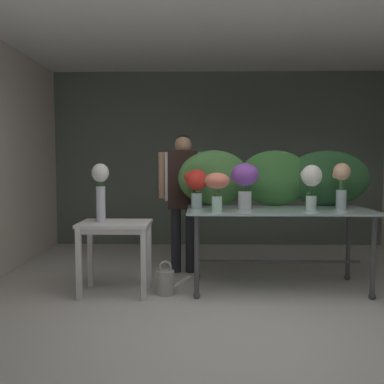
% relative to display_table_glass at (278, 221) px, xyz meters
% --- Properties ---
extents(ground_plane, '(8.44, 8.44, 0.00)m').
position_rel_display_table_glass_xyz_m(ground_plane, '(-0.53, 0.47, -0.71)').
color(ground_plane, beige).
extents(wall_back, '(5.36, 0.12, 2.75)m').
position_rel_display_table_glass_xyz_m(wall_back, '(-0.53, 2.39, 0.66)').
color(wall_back, slate).
rests_on(wall_back, ground).
extents(ceiling_slab, '(5.48, 3.96, 0.12)m').
position_rel_display_table_glass_xyz_m(ceiling_slab, '(-0.53, 0.47, 2.10)').
color(ceiling_slab, silver).
rests_on(ceiling_slab, wall_back).
extents(display_table_glass, '(1.91, 0.88, 0.85)m').
position_rel_display_table_glass_xyz_m(display_table_glass, '(0.00, 0.00, 0.00)').
color(display_table_glass, silver).
rests_on(display_table_glass, ground).
extents(side_table_white, '(0.71, 0.50, 0.73)m').
position_rel_display_table_glass_xyz_m(side_table_white, '(-1.68, -0.20, -0.09)').
color(side_table_white, white).
rests_on(side_table_white, ground).
extents(florist, '(0.59, 0.24, 1.65)m').
position_rel_display_table_glass_xyz_m(florist, '(-1.02, 0.63, 0.31)').
color(florist, '#232328').
rests_on(florist, ground).
extents(foliage_backdrop, '(2.13, 0.25, 0.62)m').
position_rel_display_table_glass_xyz_m(foliage_backdrop, '(-0.01, 0.32, 0.44)').
color(foliage_backdrop, '#477F3D').
rests_on(foliage_backdrop, display_table_glass).
extents(vase_ivory_roses, '(0.21, 0.21, 0.46)m').
position_rel_display_table_glass_xyz_m(vase_ivory_roses, '(0.32, -0.07, 0.43)').
color(vase_ivory_roses, silver).
rests_on(vase_ivory_roses, display_table_glass).
extents(vase_violet_lilies, '(0.29, 0.29, 0.48)m').
position_rel_display_table_glass_xyz_m(vase_violet_lilies, '(-0.36, -0.01, 0.43)').
color(vase_violet_lilies, silver).
rests_on(vase_violet_lilies, display_table_glass).
extents(vase_scarlet_stock, '(0.26, 0.24, 0.41)m').
position_rel_display_table_glass_xyz_m(vase_scarlet_stock, '(-0.86, 0.08, 0.39)').
color(vase_scarlet_stock, silver).
rests_on(vase_scarlet_stock, display_table_glass).
extents(vase_coral_ranunculus, '(0.25, 0.25, 0.39)m').
position_rel_display_table_glass_xyz_m(vase_coral_ranunculus, '(-0.65, -0.26, 0.39)').
color(vase_coral_ranunculus, silver).
rests_on(vase_coral_ranunculus, display_table_glass).
extents(vase_peach_anemones, '(0.19, 0.18, 0.48)m').
position_rel_display_table_glass_xyz_m(vase_peach_anemones, '(0.65, 0.03, 0.42)').
color(vase_peach_anemones, silver).
rests_on(vase_peach_anemones, display_table_glass).
extents(vase_white_roses_tall, '(0.17, 0.17, 0.59)m').
position_rel_display_table_glass_xyz_m(vase_white_roses_tall, '(-1.82, -0.20, 0.36)').
color(vase_white_roses_tall, silver).
rests_on(vase_white_roses_tall, side_table_white).
extents(watering_can, '(0.35, 0.18, 0.34)m').
position_rel_display_table_glass_xyz_m(watering_can, '(-1.17, -0.22, -0.59)').
color(watering_can, '#B7B2A8').
rests_on(watering_can, ground).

